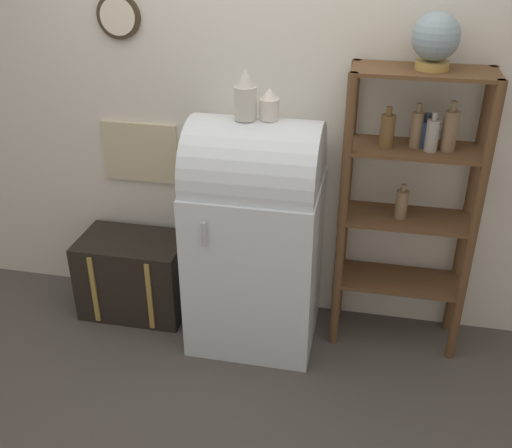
{
  "coord_description": "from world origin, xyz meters",
  "views": [
    {
      "loc": [
        0.61,
        -2.65,
        2.32
      ],
      "look_at": [
        0.0,
        0.23,
        0.74
      ],
      "focal_mm": 42.0,
      "sensor_mm": 36.0,
      "label": 1
    }
  ],
  "objects_px": {
    "globe": "(436,39)",
    "vase_left": "(245,96)",
    "suitcase_trunk": "(135,275)",
    "vase_center": "(269,105)",
    "refrigerator": "(256,231)"
  },
  "relations": [
    {
      "from": "suitcase_trunk",
      "to": "globe",
      "type": "xyz_separation_m",
      "value": [
        1.64,
        0.06,
        1.5
      ]
    },
    {
      "from": "suitcase_trunk",
      "to": "vase_left",
      "type": "distance_m",
      "value": 1.43
    },
    {
      "from": "globe",
      "to": "vase_left",
      "type": "relative_size",
      "value": 1.03
    },
    {
      "from": "suitcase_trunk",
      "to": "vase_left",
      "type": "xyz_separation_m",
      "value": [
        0.75,
        -0.08,
        1.22
      ]
    },
    {
      "from": "suitcase_trunk",
      "to": "vase_left",
      "type": "relative_size",
      "value": 2.5
    },
    {
      "from": "refrigerator",
      "to": "suitcase_trunk",
      "type": "bearing_deg",
      "value": 174.86
    },
    {
      "from": "refrigerator",
      "to": "vase_center",
      "type": "distance_m",
      "value": 0.73
    },
    {
      "from": "refrigerator",
      "to": "vase_center",
      "type": "relative_size",
      "value": 8.24
    },
    {
      "from": "refrigerator",
      "to": "vase_center",
      "type": "bearing_deg",
      "value": 9.9
    },
    {
      "from": "vase_left",
      "to": "globe",
      "type": "bearing_deg",
      "value": 9.25
    },
    {
      "from": "vase_left",
      "to": "suitcase_trunk",
      "type": "bearing_deg",
      "value": 173.77
    },
    {
      "from": "suitcase_trunk",
      "to": "vase_center",
      "type": "distance_m",
      "value": 1.46
    },
    {
      "from": "suitcase_trunk",
      "to": "vase_left",
      "type": "height_order",
      "value": "vase_left"
    },
    {
      "from": "refrigerator",
      "to": "vase_center",
      "type": "xyz_separation_m",
      "value": [
        0.07,
        0.01,
        0.73
      ]
    },
    {
      "from": "suitcase_trunk",
      "to": "globe",
      "type": "distance_m",
      "value": 2.23
    }
  ]
}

